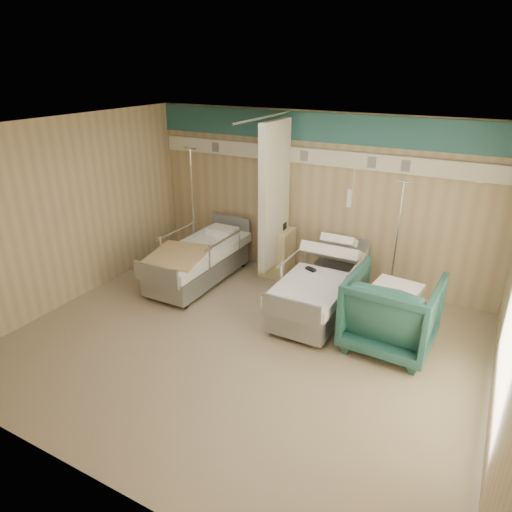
{
  "coord_description": "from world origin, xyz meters",
  "views": [
    {
      "loc": [
        2.63,
        -4.45,
        3.5
      ],
      "look_at": [
        -0.11,
        0.6,
        1.04
      ],
      "focal_mm": 32.0,
      "sensor_mm": 36.0,
      "label": 1
    }
  ],
  "objects_px": {
    "bed_right": "(320,293)",
    "visitor_armchair": "(392,312)",
    "iv_stand_left": "(195,236)",
    "bedside_cabinet": "(277,252)",
    "bed_left": "(198,265)",
    "iv_stand_right": "(392,276)"
  },
  "relations": [
    {
      "from": "bed_right",
      "to": "visitor_armchair",
      "type": "relative_size",
      "value": 1.91
    },
    {
      "from": "bed_right",
      "to": "iv_stand_left",
      "type": "relative_size",
      "value": 1.03
    },
    {
      "from": "bedside_cabinet",
      "to": "iv_stand_left",
      "type": "xyz_separation_m",
      "value": [
        -1.71,
        -0.07,
        0.01
      ]
    },
    {
      "from": "visitor_armchair",
      "to": "iv_stand_left",
      "type": "relative_size",
      "value": 0.54
    },
    {
      "from": "bed_left",
      "to": "bed_right",
      "type": "bearing_deg",
      "value": 0.0
    },
    {
      "from": "bed_left",
      "to": "bedside_cabinet",
      "type": "relative_size",
      "value": 2.54
    },
    {
      "from": "visitor_armchair",
      "to": "iv_stand_right",
      "type": "bearing_deg",
      "value": -75.11
    },
    {
      "from": "visitor_armchair",
      "to": "iv_stand_right",
      "type": "relative_size",
      "value": 0.59
    },
    {
      "from": "bedside_cabinet",
      "to": "visitor_armchair",
      "type": "bearing_deg",
      "value": -29.54
    },
    {
      "from": "bedside_cabinet",
      "to": "visitor_armchair",
      "type": "xyz_separation_m",
      "value": [
        2.27,
        -1.29,
        0.09
      ]
    },
    {
      "from": "visitor_armchair",
      "to": "bed_left",
      "type": "bearing_deg",
      "value": -4.25
    },
    {
      "from": "iv_stand_right",
      "to": "iv_stand_left",
      "type": "relative_size",
      "value": 0.91
    },
    {
      "from": "bed_right",
      "to": "bed_left",
      "type": "relative_size",
      "value": 1.0
    },
    {
      "from": "bedside_cabinet",
      "to": "iv_stand_right",
      "type": "relative_size",
      "value": 0.44
    },
    {
      "from": "bed_right",
      "to": "visitor_armchair",
      "type": "xyz_separation_m",
      "value": [
        1.12,
        -0.39,
        0.2
      ]
    },
    {
      "from": "bedside_cabinet",
      "to": "iv_stand_right",
      "type": "xyz_separation_m",
      "value": [
        1.98,
        0.04,
        -0.03
      ]
    },
    {
      "from": "bed_right",
      "to": "iv_stand_left",
      "type": "xyz_separation_m",
      "value": [
        -2.86,
        0.83,
        0.12
      ]
    },
    {
      "from": "bed_left",
      "to": "visitor_armchair",
      "type": "bearing_deg",
      "value": -6.68
    },
    {
      "from": "bed_right",
      "to": "bedside_cabinet",
      "type": "height_order",
      "value": "bedside_cabinet"
    },
    {
      "from": "bed_right",
      "to": "iv_stand_right",
      "type": "height_order",
      "value": "iv_stand_right"
    },
    {
      "from": "bed_right",
      "to": "bed_left",
      "type": "height_order",
      "value": "same"
    },
    {
      "from": "bed_left",
      "to": "bedside_cabinet",
      "type": "height_order",
      "value": "bedside_cabinet"
    }
  ]
}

